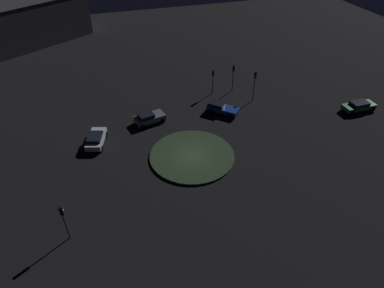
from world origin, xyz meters
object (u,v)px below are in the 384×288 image
Objects in this scene: traffic_light_southwest_far at (255,81)px; traffic_light_northeast at (63,216)px; car_grey at (149,118)px; traffic_light_southwest_near at (213,77)px; car_blue at (222,108)px; car_green at (359,106)px; car_white at (96,139)px; traffic_light_southwest at (233,73)px.

traffic_light_northeast is at bearing -4.56° from traffic_light_southwest_far.
traffic_light_southwest_far is (-15.37, -1.16, 2.40)m from car_grey.
traffic_light_southwest_near is at bearing -75.44° from traffic_light_southwest_far.
traffic_light_southwest_far is (-5.46, -1.65, 2.43)m from car_blue.
car_green is 1.02× the size of traffic_light_southwest_far.
traffic_light_southwest_near is 0.84× the size of traffic_light_southwest_far.
traffic_light_southwest_near reaches higher than car_blue.
traffic_light_northeast is 0.88× the size of traffic_light_southwest_far.
traffic_light_northeast is (10.39, 15.92, 2.04)m from car_grey.
car_blue is 1.02× the size of car_grey.
car_white is 22.03m from traffic_light_southwest.
car_grey is at bearing -32.36° from traffic_light_southwest.
traffic_light_southwest is at bearing 117.01° from traffic_light_southwest_near.
traffic_light_southwest_near reaches higher than car_white.
traffic_light_southwest_near is (-10.56, -4.83, 1.92)m from car_grey.
car_green is 1.10× the size of traffic_light_southwest.
traffic_light_northeast reaches higher than traffic_light_southwest_near.
traffic_light_southwest_far reaches higher than car_green.
car_white is 19.16m from traffic_light_southwest_near.
traffic_light_northeast reaches higher than car_grey.
traffic_light_southwest_far reaches higher than traffic_light_southwest_near.
car_grey is (28.10, -5.66, 0.03)m from car_green.
traffic_light_southwest_far is (-4.81, 3.67, 0.48)m from traffic_light_southwest_near.
traffic_light_southwest_near is at bearing 127.00° from car_blue.
traffic_light_southwest is 3.95m from traffic_light_southwest_far.
car_blue is 0.96× the size of traffic_light_southwest_far.
traffic_light_southwest reaches higher than car_grey.
traffic_light_northeast reaches higher than car_white.
car_white is at bearing 46.55° from traffic_light_northeast.
car_green is at bearing -78.54° from car_white.
car_blue is 1.14× the size of traffic_light_southwest_near.
car_white is 35.20m from car_green.
traffic_light_southwest_far is at bearing 81.72° from traffic_light_southwest_near.
car_grey is at bearing -52.95° from car_white.
car_grey is (-6.97, -2.63, 0.03)m from car_white.
car_green is at bearing 88.15° from traffic_light_southwest_near.
traffic_light_southwest_far is (-22.35, -3.79, 2.44)m from car_white.
car_white is at bearing -37.91° from traffic_light_southwest_near.
car_white reaches higher than car_green.
car_blue is at bearing 163.48° from car_green.
traffic_light_southwest_near is 6.07m from traffic_light_southwest_far.
traffic_light_southwest is (-3.76, -5.21, 2.21)m from car_blue.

